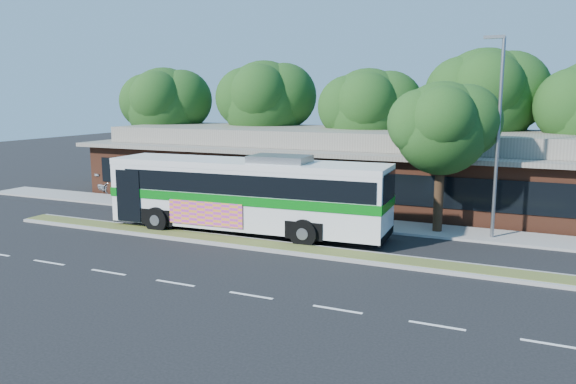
% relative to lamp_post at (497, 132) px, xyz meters
% --- Properties ---
extents(ground, '(120.00, 120.00, 0.00)m').
position_rel_lamp_post_xyz_m(ground, '(-9.56, -6.00, -4.90)').
color(ground, black).
rests_on(ground, ground).
extents(median_strip, '(26.00, 1.10, 0.15)m').
position_rel_lamp_post_xyz_m(median_strip, '(-9.56, -5.40, -4.83)').
color(median_strip, '#464D21').
rests_on(median_strip, ground).
extents(sidewalk, '(44.00, 2.60, 0.12)m').
position_rel_lamp_post_xyz_m(sidewalk, '(-9.56, 0.40, -4.84)').
color(sidewalk, gray).
rests_on(sidewalk, ground).
extents(parking_lot, '(14.00, 12.00, 0.01)m').
position_rel_lamp_post_xyz_m(parking_lot, '(-27.56, 4.00, -4.90)').
color(parking_lot, black).
rests_on(parking_lot, ground).
extents(plaza_building, '(33.20, 11.20, 4.45)m').
position_rel_lamp_post_xyz_m(plaza_building, '(-9.56, 6.99, -2.77)').
color(plaza_building, '#582C1B').
rests_on(plaza_building, ground).
extents(lamp_post, '(0.93, 0.18, 9.07)m').
position_rel_lamp_post_xyz_m(lamp_post, '(0.00, 0.00, 0.00)').
color(lamp_post, slate).
rests_on(lamp_post, ground).
extents(tree_bg_a, '(6.47, 5.80, 8.63)m').
position_rel_lamp_post_xyz_m(tree_bg_a, '(-24.15, 9.14, 0.97)').
color(tree_bg_a, black).
rests_on(tree_bg_a, ground).
extents(tree_bg_b, '(6.69, 6.00, 9.00)m').
position_rel_lamp_post_xyz_m(tree_bg_b, '(-16.13, 10.14, 1.24)').
color(tree_bg_b, black).
rests_on(tree_bg_b, ground).
extents(tree_bg_c, '(6.24, 5.60, 8.26)m').
position_rel_lamp_post_xyz_m(tree_bg_c, '(-8.16, 9.13, 0.69)').
color(tree_bg_c, black).
rests_on(tree_bg_c, ground).
extents(tree_bg_d, '(6.91, 6.20, 9.37)m').
position_rel_lamp_post_xyz_m(tree_bg_d, '(-1.12, 10.15, 1.52)').
color(tree_bg_d, black).
rests_on(tree_bg_d, ground).
extents(transit_bus, '(13.65, 3.67, 3.79)m').
position_rel_lamp_post_xyz_m(transit_bus, '(-10.68, -3.48, -2.79)').
color(transit_bus, silver).
rests_on(transit_bus, ground).
extents(sedan, '(5.29, 3.13, 1.44)m').
position_rel_lamp_post_xyz_m(sedan, '(-22.98, 3.29, -4.18)').
color(sedan, silver).
rests_on(sedan, ground).
extents(sidewalk_tree, '(4.84, 4.34, 7.16)m').
position_rel_lamp_post_xyz_m(sidewalk_tree, '(-2.14, 0.30, 0.18)').
color(sidewalk_tree, black).
rests_on(sidewalk_tree, ground).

